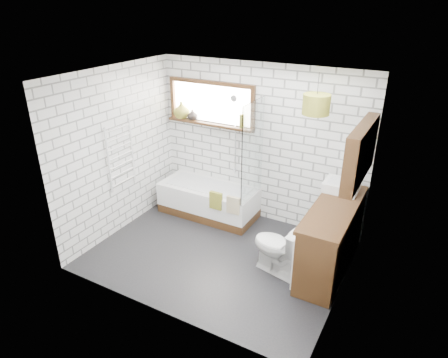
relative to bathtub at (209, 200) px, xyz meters
The scene contains 22 objects.
floor 1.22m from the bathtub, 52.46° to the right, with size 3.40×2.60×0.01m, color black.
ceiling 2.54m from the bathtub, 52.46° to the right, with size 3.40×2.60×0.01m, color white.
wall_back 1.28m from the bathtub, 26.23° to the left, with size 3.40×0.01×2.50m, color white.
wall_front 2.57m from the bathtub, 72.09° to the right, with size 3.40×0.01×2.50m, color white.
wall_left 1.68m from the bathtub, 135.92° to the right, with size 0.01×2.60×2.50m, color white.
wall_right 2.79m from the bathtub, 21.26° to the right, with size 0.01×2.60×2.50m, color white.
window 1.58m from the bathtub, 111.35° to the left, with size 1.52×0.16×0.68m, color #311C0D.
towel_radiator 1.63m from the bathtub, 134.57° to the right, with size 0.06×0.52×1.00m, color white.
mirror_cabinet 2.75m from the bathtub, ahead, with size 0.16×1.20×0.70m, color #311C0D.
shower_riser 1.18m from the bathtub, 43.75° to the left, with size 0.02×0.02×1.30m, color silver.
bathtub is the anchor object (origin of this frame).
shower_screen 1.28m from the bathtub, ahead, with size 0.02×0.72×1.50m, color white.
towel_green 0.55m from the bathtub, 45.35° to the right, with size 0.21×0.06×0.28m, color olive.
towel_beige 0.78m from the bathtub, 28.49° to the right, with size 0.21×0.05×0.27m, color tan.
vanity 2.23m from the bathtub, 12.16° to the right, with size 0.52×1.62×0.93m, color #311C0D.
basin 2.23m from the bathtub, ahead, with size 0.45×0.39×0.13m, color white.
tap 2.40m from the bathtub, ahead, with size 0.03×0.03×0.14m, color silver.
toilet 1.84m from the bathtub, 28.99° to the right, with size 0.74×0.42×0.75m, color white.
vase_olive 1.54m from the bathtub, 156.98° to the left, with size 0.26×0.26×0.28m, color olive.
vase_dark 1.41m from the bathtub, 148.06° to the left, with size 0.17×0.17×0.17m, color black.
bottle 1.43m from the bathtub, 32.51° to the left, with size 0.07×0.07×0.21m, color olive.
pendant 2.50m from the bathtub, ahead, with size 0.35×0.35×0.26m, color olive.
Camera 1 is at (2.36, -4.08, 3.34)m, focal length 32.00 mm.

